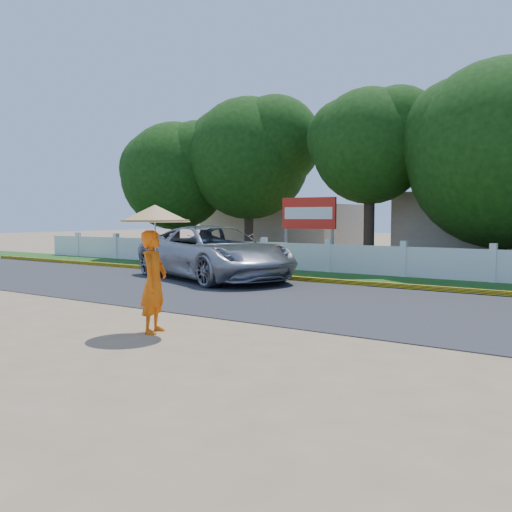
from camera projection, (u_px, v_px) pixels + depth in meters
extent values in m
plane|color=#9E8460|center=(197.00, 328.00, 11.10)|extent=(120.00, 120.00, 0.00)
cube|color=#38383A|center=(311.00, 300.00, 14.78)|extent=(60.00, 7.00, 0.02)
cube|color=#2D601E|center=(388.00, 281.00, 19.08)|extent=(60.00, 3.50, 0.03)
cube|color=yellow|center=(367.00, 284.00, 17.69)|extent=(40.00, 0.18, 0.16)
cube|color=silver|center=(404.00, 262.00, 20.23)|extent=(40.00, 0.10, 1.10)
cube|color=#B7AD99|center=(282.00, 230.00, 32.26)|extent=(8.00, 5.00, 2.80)
imported|color=#9C9EA3|center=(214.00, 253.00, 19.51)|extent=(7.34, 5.21, 1.86)
imported|color=orange|center=(154.00, 282.00, 10.65)|extent=(0.69, 0.82, 1.93)
cylinder|color=gray|center=(155.00, 242.00, 10.57)|extent=(0.03, 0.03, 1.25)
cone|color=tan|center=(155.00, 213.00, 10.53)|extent=(1.32, 1.32, 0.32)
cylinder|color=gray|center=(286.00, 244.00, 24.30)|extent=(0.12, 0.12, 2.00)
cylinder|color=gray|center=(332.00, 245.00, 23.04)|extent=(0.12, 0.12, 2.00)
cube|color=red|center=(309.00, 213.00, 23.58)|extent=(2.50, 0.12, 1.30)
cube|color=silver|center=(308.00, 213.00, 23.53)|extent=(2.25, 0.02, 0.49)
cylinder|color=#473828|center=(176.00, 232.00, 29.03)|extent=(0.44, 0.44, 2.70)
sphere|color=#1B4911|center=(175.00, 176.00, 28.83)|extent=(5.42, 5.42, 5.42)
cylinder|color=#473828|center=(501.00, 241.00, 21.09)|extent=(0.44, 0.44, 2.53)
sphere|color=#1B4911|center=(503.00, 154.00, 20.87)|extent=(6.96, 6.96, 6.96)
cylinder|color=#473828|center=(249.00, 226.00, 27.73)|extent=(0.44, 0.44, 3.34)
sphere|color=#1B4911|center=(249.00, 158.00, 27.50)|extent=(5.85, 5.85, 5.85)
cylinder|color=#473828|center=(369.00, 224.00, 23.37)|extent=(0.44, 0.44, 3.72)
sphere|color=#1B4911|center=(370.00, 146.00, 23.15)|extent=(4.71, 4.71, 4.71)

